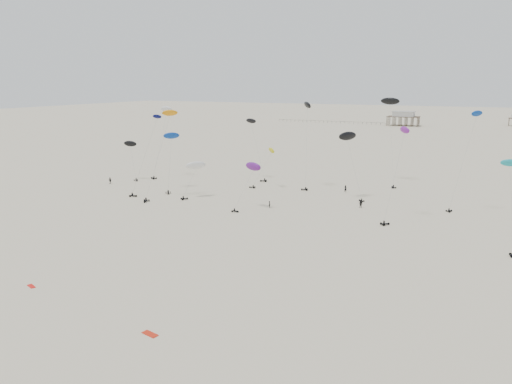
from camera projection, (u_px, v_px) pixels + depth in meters
The scene contains 24 objects.
ground_plane at pixel (370, 155), 205.80m from camera, with size 900.00×900.00×0.00m, color beige.
pavilion_main at pixel (403, 119), 341.83m from camera, with size 21.00×13.00×9.80m.
pier_fence at pixel (330, 122), 363.93m from camera, with size 80.20×0.20×1.50m.
rig_0 at pixel (162, 141), 128.35m from camera, with size 4.48×13.28×23.22m.
rig_1 at pixel (468, 143), 114.95m from camera, with size 6.34×7.70×23.44m.
rig_2 at pixel (267, 159), 141.93m from camera, with size 7.04×6.67×11.73m.
rig_3 at pixel (131, 150), 153.64m from camera, with size 7.00×4.76×12.09m.
rig_4 at pixel (398, 162), 108.41m from camera, with size 4.25×13.32×20.90m.
rig_5 at pixel (171, 148), 139.71m from camera, with size 7.73×12.13×16.76m.
rig_6 at pixel (512, 198), 90.92m from camera, with size 4.78×13.08×17.63m.
rig_7 at pixel (390, 110), 149.31m from camera, with size 8.38×15.19×26.57m.
rig_8 at pixel (307, 120), 140.80m from camera, with size 5.46×10.20×24.49m.
rig_9 at pixel (143, 164), 130.37m from camera, with size 8.33×5.56×21.63m.
rig_10 at pixel (255, 140), 153.79m from camera, with size 10.25×7.88×19.12m.
rig_11 at pixel (164, 124), 157.36m from camera, with size 5.05×10.34×22.44m.
rig_12 at pixel (251, 172), 118.86m from camera, with size 5.16×8.83×11.66m.
rig_14 at pixel (194, 170), 130.19m from camera, with size 5.26×8.65×9.75m.
rig_15 at pixel (349, 141), 128.22m from camera, with size 8.65×7.66×17.50m.
spectator_0 at pixel (270, 208), 120.30m from camera, with size 0.70×0.48×1.93m, color black.
spectator_1 at pixel (361, 208), 120.29m from camera, with size 1.09×0.63×2.22m, color black.
spectator_2 at pixel (110, 184), 148.58m from camera, with size 1.33×0.72×2.25m, color black.
spectator_3 at pixel (345, 192), 137.21m from camera, with size 0.84×0.58×2.31m, color black.
grounded_kite_a at pixel (150, 334), 60.09m from camera, with size 2.20×0.90×0.08m, color red.
grounded_kite_b at pixel (31, 286), 74.12m from camera, with size 1.80×0.70×0.07m, color red.
Camera 1 is at (43.13, -5.07, 29.81)m, focal length 35.00 mm.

